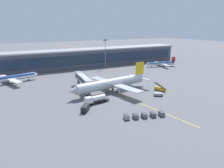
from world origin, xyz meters
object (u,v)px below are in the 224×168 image
belt_loader (160,89)px  baggage_cart_1 (136,116)px  crew_van (85,108)px  baggage_cart_4 (162,114)px  main_airliner (112,83)px  baggage_cart_0 (127,117)px  pushback_tug (158,94)px  fuel_tanker (96,99)px  baggage_cart_2 (144,115)px  baggage_cart_3 (153,115)px  commuter_jet_near (11,78)px  commuter_jet_far (161,63)px

belt_loader → baggage_cart_1: belt_loader is taller
crew_van → baggage_cart_4: 27.56m
main_airliner → baggage_cart_0: bearing=-110.5°
crew_van → pushback_tug: bearing=2.5°
fuel_tanker → baggage_cart_4: fuel_tanker is taller
belt_loader → pushback_tug: bearing=-136.2°
crew_van → baggage_cart_2: bearing=-44.2°
crew_van → baggage_cart_0: bearing=-54.8°
baggage_cart_3 → commuter_jet_near: bearing=116.7°
baggage_cart_1 → baggage_cart_4: bearing=-16.1°
belt_loader → commuter_jet_near: (-61.22, 50.58, 1.97)m
baggage_cart_0 → baggage_cart_4: (12.30, -3.55, 0.00)m
pushback_tug → commuter_jet_far: commuter_jet_far is taller
main_airliner → commuter_jet_far: main_airliner is taller
fuel_tanker → baggage_cart_2: bearing=-68.3°
main_airliner → baggage_cart_1: main_airliner is taller
crew_van → baggage_cart_4: bearing=-37.9°
pushback_tug → baggage_cart_4: size_ratio=1.49×
baggage_cart_1 → commuter_jet_far: commuter_jet_far is taller
crew_van → belt_loader: belt_loader is taller
belt_loader → commuter_jet_far: bearing=48.5°
crew_van → fuel_tanker: bearing=41.0°
baggage_cart_4 → commuter_jet_near: bearing=118.2°
pushback_tug → baggage_cart_0: (-26.47, -14.94, -0.07)m
commuter_jet_far → pushback_tug: bearing=-132.1°
baggage_cart_2 → baggage_cart_3: bearing=-16.1°
fuel_tanker → crew_van: 9.44m
belt_loader → fuel_tanker: bearing=-177.3°
baggage_cart_3 → commuter_jet_far: bearing=47.4°
baggage_cart_0 → commuter_jet_far: 105.18m
baggage_cart_0 → commuter_jet_near: bearing=111.4°
baggage_cart_3 → baggage_cart_4: same height
baggage_cart_1 → crew_van: bearing=131.2°
baggage_cart_0 → commuter_jet_far: commuter_jet_far is taller
belt_loader → pushback_tug: belt_loader is taller
baggage_cart_2 → commuter_jet_near: (-34.34, 73.60, 2.18)m
fuel_tanker → baggage_cart_2: fuel_tanker is taller
baggage_cart_4 → baggage_cart_0: bearing=163.9°
fuel_tanker → commuter_jet_near: (-25.87, 52.26, 1.22)m
crew_van → baggage_cart_3: size_ratio=1.75×
pushback_tug → baggage_cart_4: bearing=-127.5°
baggage_cart_1 → pushback_tug: bearing=34.1°
main_airliner → commuter_jet_near: bearing=133.9°
main_airliner → baggage_cart_3: 33.51m
baggage_cart_0 → baggage_cart_2: same height
fuel_tanker → crew_van: (-7.12, -6.19, -0.43)m
baggage_cart_0 → baggage_cart_1: bearing=-16.1°
main_airliner → crew_van: (-20.86, -17.21, -2.93)m
main_airliner → pushback_tug: (15.05, -15.66, -3.40)m
fuel_tanker → commuter_jet_near: 58.32m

